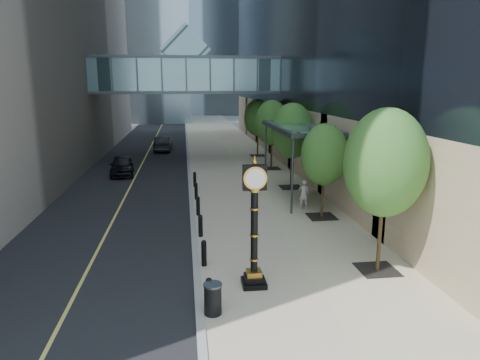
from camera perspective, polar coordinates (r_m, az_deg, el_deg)
name	(u,v)px	position (r m, az deg, el deg)	size (l,w,h in m)	color
ground	(305,322)	(13.18, 8.60, -18.22)	(320.00, 320.00, 0.00)	gray
road	(153,143)	(51.41, -11.55, 4.88)	(8.00, 180.00, 0.02)	black
sidewalk	(221,141)	(51.46, -2.60, 5.16)	(8.00, 180.00, 0.06)	#B7A48C
curb	(187,142)	(51.28, -7.07, 5.05)	(0.25, 180.00, 0.07)	gray
skywalk	(186,73)	(38.85, -7.21, 14.00)	(17.00, 4.20, 5.80)	#476D73
entrance_canopy	(299,128)	(25.87, 7.85, 6.90)	(3.00, 8.00, 4.38)	#383F44
bollard_row	(199,216)	(20.80, -5.46, -4.81)	(0.20, 16.20, 0.90)	black
street_trees	(294,132)	(27.46, 7.20, 6.34)	(2.88, 28.74, 5.92)	black
street_clock	(254,233)	(14.21, 1.91, -7.05)	(0.83, 0.83, 4.34)	black
trash_bin	(213,300)	(13.13, -3.64, -15.65)	(0.52, 0.52, 0.90)	black
pedestrian	(304,194)	(23.55, 8.49, -1.87)	(0.60, 0.39, 1.65)	#A9A29B
car_near	(122,165)	(33.54, -15.47, 1.88)	(1.68, 4.16, 1.42)	black
car_far	(163,144)	(44.75, -10.18, 4.79)	(1.57, 4.52, 1.49)	black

